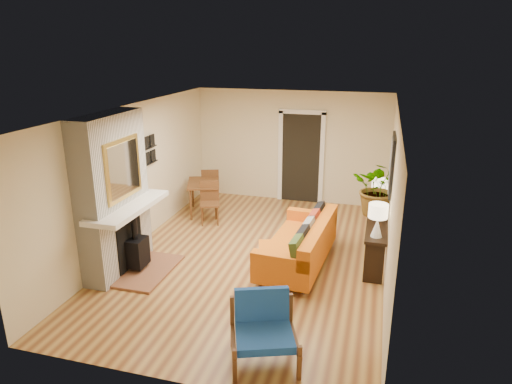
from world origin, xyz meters
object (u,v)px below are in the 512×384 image
ottoman (281,258)px  lamp_near (378,216)px  console_table (376,229)px  lamp_far (380,190)px  dining_table (207,188)px  blue_chair (263,325)px  houseplant (379,188)px  sofa (303,244)px

ottoman → lamp_near: bearing=4.9°
console_table → lamp_far: 0.86m
ottoman → console_table: 1.73m
dining_table → lamp_near: lamp_near is taller
lamp_near → lamp_far: (0.00, 1.39, 0.00)m
dining_table → lamp_far: bearing=-10.2°
blue_chair → houseplant: size_ratio=0.99×
dining_table → sofa: bearing=-37.4°
houseplant → blue_chair: bearing=-109.9°
houseplant → console_table: bearing=-88.1°
blue_chair → dining_table: (-2.44, 4.39, 0.14)m
lamp_near → houseplant: (-0.01, 0.98, 0.16)m
console_table → lamp_near: (0.00, -0.67, 0.49)m
dining_table → lamp_near: 4.22m
console_table → houseplant: size_ratio=1.85×
console_table → lamp_near: lamp_near is taller
lamp_near → lamp_far: 1.39m
console_table → lamp_far: bearing=90.0°
sofa → lamp_near: (1.18, -0.15, 0.69)m
lamp_near → blue_chair: bearing=-117.3°
sofa → blue_chair: 2.50m
sofa → dining_table: dining_table is taller
lamp_far → lamp_near: bearing=-90.0°
sofa → dining_table: bearing=142.6°
ottoman → lamp_near: 1.71m
ottoman → console_table: (1.49, 0.80, 0.36)m
blue_chair → lamp_far: bearing=72.0°
blue_chair → console_table: blue_chair is taller
lamp_near → houseplant: houseplant is taller
console_table → lamp_near: size_ratio=3.43×
houseplant → dining_table: bearing=163.7°
ottoman → lamp_far: 2.28m
houseplant → sofa: bearing=-144.8°
sofa → houseplant: (1.17, 0.83, 0.85)m
lamp_far → houseplant: size_ratio=0.54×
dining_table → houseplant: bearing=-16.3°
ottoman → lamp_near: (1.49, 0.13, 0.84)m
sofa → blue_chair: size_ratio=2.25×
sofa → console_table: (1.18, 0.52, 0.20)m
sofa → console_table: 1.31m
blue_chair → lamp_far: 3.98m
ottoman → blue_chair: blue_chair is taller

